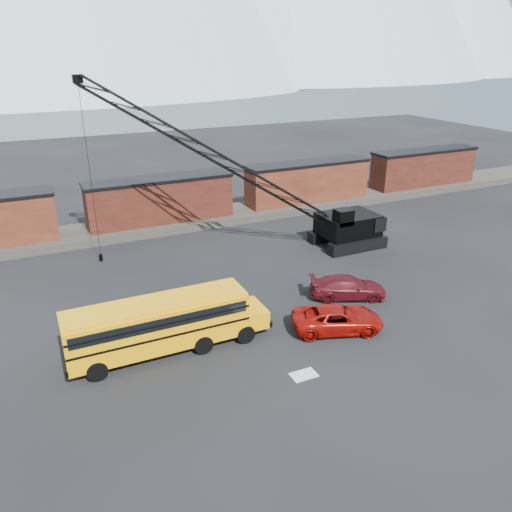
% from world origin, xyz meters
% --- Properties ---
extents(ground, '(160.00, 160.00, 0.00)m').
position_xyz_m(ground, '(0.00, 0.00, 0.00)').
color(ground, black).
rests_on(ground, ground).
extents(gravel_berm, '(120.00, 5.00, 0.70)m').
position_xyz_m(gravel_berm, '(0.00, 22.00, 0.35)').
color(gravel_berm, '#454039').
rests_on(gravel_berm, ground).
extents(boxcar_mid, '(13.70, 3.10, 4.17)m').
position_xyz_m(boxcar_mid, '(0.00, 22.00, 2.76)').
color(boxcar_mid, '#541F17').
rests_on(boxcar_mid, gravel_berm).
extents(boxcar_east_near, '(13.70, 3.10, 4.17)m').
position_xyz_m(boxcar_east_near, '(16.00, 22.00, 2.76)').
color(boxcar_east_near, '#4A1615').
rests_on(boxcar_east_near, gravel_berm).
extents(boxcar_east_far, '(13.70, 3.10, 4.17)m').
position_xyz_m(boxcar_east_far, '(32.00, 22.00, 2.76)').
color(boxcar_east_far, '#541F17').
rests_on(boxcar_east_far, gravel_berm).
extents(snow_patch, '(1.40, 0.90, 0.02)m').
position_xyz_m(snow_patch, '(0.50, -4.00, 0.01)').
color(snow_patch, silver).
rests_on(snow_patch, ground).
extents(school_bus, '(11.65, 2.65, 3.19)m').
position_xyz_m(school_bus, '(-5.45, 1.35, 1.79)').
color(school_bus, '#FFA405').
rests_on(school_bus, ground).
extents(red_pickup, '(6.03, 4.21, 1.53)m').
position_xyz_m(red_pickup, '(4.64, -0.90, 0.77)').
color(red_pickup, '#990C07').
rests_on(red_pickup, ground).
extents(maroon_suv, '(5.61, 4.02, 1.51)m').
position_xyz_m(maroon_suv, '(7.71, 2.44, 0.75)').
color(maroon_suv, '#510E15').
rests_on(maroon_suv, ground).
extents(crawler_crane, '(23.29, 8.00, 14.42)m').
position_xyz_m(crawler_crane, '(2.64, 13.45, 8.04)').
color(crawler_crane, black).
rests_on(crawler_crane, ground).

